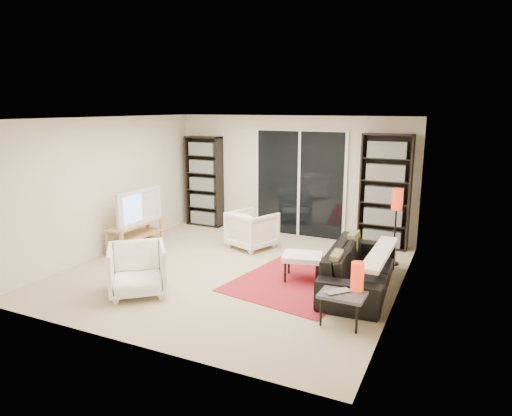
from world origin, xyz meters
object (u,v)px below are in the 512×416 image
at_px(tv_stand, 136,235).
at_px(sofa, 360,268).
at_px(armchair_front, 137,270).
at_px(armchair_back, 252,229).
at_px(ottoman, 302,258).
at_px(side_table, 344,294).
at_px(bookshelf_left, 204,182).
at_px(bookshelf_right, 385,192).
at_px(floor_lamp, 397,208).

height_order(tv_stand, sofa, sofa).
height_order(sofa, armchair_front, armchair_front).
bearing_deg(sofa, armchair_back, 60.45).
distance_m(armchair_front, ottoman, 2.41).
height_order(armchair_back, side_table, armchair_back).
height_order(armchair_front, side_table, armchair_front).
bearing_deg(bookshelf_left, bookshelf_right, -0.00).
bearing_deg(ottoman, side_table, -50.26).
relative_size(bookshelf_right, sofa, 1.00).
xyz_separation_m(bookshelf_left, sofa, (3.91, -2.15, -0.67)).
bearing_deg(sofa, floor_lamp, -16.35).
bearing_deg(sofa, bookshelf_left, 57.61).
height_order(bookshelf_left, side_table, bookshelf_left).
relative_size(bookshelf_right, armchair_front, 2.69).
bearing_deg(armchair_front, armchair_back, 38.89).
bearing_deg(sofa, bookshelf_right, -2.00).
bearing_deg(armchair_back, bookshelf_right, -133.32).
bearing_deg(side_table, tv_stand, 163.28).
bearing_deg(ottoman, sofa, 3.45).
distance_m(armchair_back, side_table, 3.23).
bearing_deg(armchair_back, side_table, 156.54).
xyz_separation_m(side_table, floor_lamp, (0.22, 2.41, 0.60)).
bearing_deg(armchair_front, bookshelf_right, 13.73).
bearing_deg(bookshelf_right, bookshelf_left, 180.00).
relative_size(armchair_front, side_table, 1.42).
relative_size(tv_stand, sofa, 0.56).
relative_size(bookshelf_right, tv_stand, 1.77).
xyz_separation_m(ottoman, side_table, (0.92, -1.11, 0.01)).
distance_m(sofa, side_table, 1.17).
bearing_deg(ottoman, floor_lamp, 48.72).
xyz_separation_m(armchair_back, ottoman, (1.39, -1.15, -0.00)).
xyz_separation_m(bookshelf_right, armchair_front, (-2.70, -3.68, -0.70)).
xyz_separation_m(armchair_front, side_table, (2.83, 0.36, 0.01)).
height_order(tv_stand, floor_lamp, floor_lamp).
height_order(bookshelf_right, ottoman, bookshelf_right).
bearing_deg(armchair_back, sofa, 174.87).
distance_m(bookshelf_left, floor_lamp, 4.29).
bearing_deg(bookshelf_right, tv_stand, -153.33).
height_order(tv_stand, side_table, tv_stand).
height_order(bookshelf_right, side_table, bookshelf_right).
bearing_deg(ottoman, bookshelf_right, 70.07).
height_order(bookshelf_left, ottoman, bookshelf_left).
bearing_deg(tv_stand, bookshelf_left, 83.55).
xyz_separation_m(bookshelf_left, floor_lamp, (4.19, -0.90, -0.01)).
distance_m(side_table, floor_lamp, 2.49).
bearing_deg(armchair_front, tv_stand, 90.32).
relative_size(bookshelf_left, bookshelf_right, 0.93).
distance_m(armchair_back, floor_lamp, 2.61).
bearing_deg(armchair_front, bookshelf_left, 67.36).
height_order(armchair_back, armchair_front, armchair_front).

